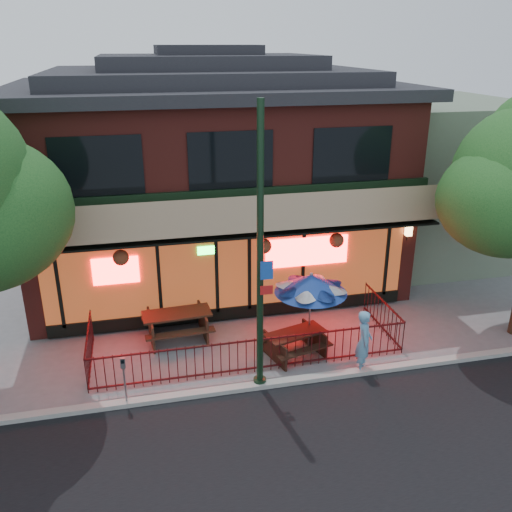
{
  "coord_description": "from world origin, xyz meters",
  "views": [
    {
      "loc": [
        -2.65,
        -11.6,
        8.06
      ],
      "look_at": [
        0.45,
        2.0,
        2.54
      ],
      "focal_mm": 38.0,
      "sensor_mm": 36.0,
      "label": 1
    }
  ],
  "objects_px": {
    "street_light": "(260,270)",
    "parking_meter_near": "(124,373)",
    "pedestrian": "(364,341)",
    "picnic_table_left": "(177,321)",
    "picnic_table_right": "(295,340)",
    "patio_umbrella": "(311,284)"
  },
  "relations": [
    {
      "from": "street_light",
      "to": "parking_meter_near",
      "type": "bearing_deg",
      "value": -178.65
    },
    {
      "from": "pedestrian",
      "to": "parking_meter_near",
      "type": "height_order",
      "value": "pedestrian"
    },
    {
      "from": "street_light",
      "to": "picnic_table_left",
      "type": "height_order",
      "value": "street_light"
    },
    {
      "from": "pedestrian",
      "to": "street_light",
      "type": "bearing_deg",
      "value": 111.7
    },
    {
      "from": "street_light",
      "to": "picnic_table_right",
      "type": "xyz_separation_m",
      "value": [
        1.26,
        1.17,
        -2.68
      ]
    },
    {
      "from": "street_light",
      "to": "parking_meter_near",
      "type": "height_order",
      "value": "street_light"
    },
    {
      "from": "picnic_table_left",
      "to": "picnic_table_right",
      "type": "relative_size",
      "value": 1.04
    },
    {
      "from": "street_light",
      "to": "pedestrian",
      "type": "bearing_deg",
      "value": 1.09
    },
    {
      "from": "picnic_table_right",
      "to": "patio_umbrella",
      "type": "distance_m",
      "value": 1.61
    },
    {
      "from": "picnic_table_right",
      "to": "patio_umbrella",
      "type": "relative_size",
      "value": 0.86
    },
    {
      "from": "street_light",
      "to": "picnic_table_left",
      "type": "relative_size",
      "value": 3.45
    },
    {
      "from": "picnic_table_right",
      "to": "patio_umbrella",
      "type": "xyz_separation_m",
      "value": [
        0.52,
        0.37,
        1.48
      ]
    },
    {
      "from": "patio_umbrella",
      "to": "pedestrian",
      "type": "xyz_separation_m",
      "value": [
        0.99,
        -1.48,
        -1.08
      ]
    },
    {
      "from": "picnic_table_right",
      "to": "pedestrian",
      "type": "height_order",
      "value": "pedestrian"
    },
    {
      "from": "street_light",
      "to": "parking_meter_near",
      "type": "distance_m",
      "value": 3.99
    },
    {
      "from": "patio_umbrella",
      "to": "picnic_table_right",
      "type": "bearing_deg",
      "value": -144.85
    },
    {
      "from": "pedestrian",
      "to": "picnic_table_right",
      "type": "bearing_deg",
      "value": 74.16
    },
    {
      "from": "picnic_table_left",
      "to": "street_light",
      "type": "bearing_deg",
      "value": -57.27
    },
    {
      "from": "street_light",
      "to": "pedestrian",
      "type": "xyz_separation_m",
      "value": [
        2.77,
        0.05,
        -2.28
      ]
    },
    {
      "from": "picnic_table_left",
      "to": "picnic_table_right",
      "type": "xyz_separation_m",
      "value": [
        3.06,
        -1.63,
        -0.08
      ]
    },
    {
      "from": "street_light",
      "to": "pedestrian",
      "type": "relative_size",
      "value": 4.03
    },
    {
      "from": "picnic_table_right",
      "to": "pedestrian",
      "type": "relative_size",
      "value": 1.12
    }
  ]
}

